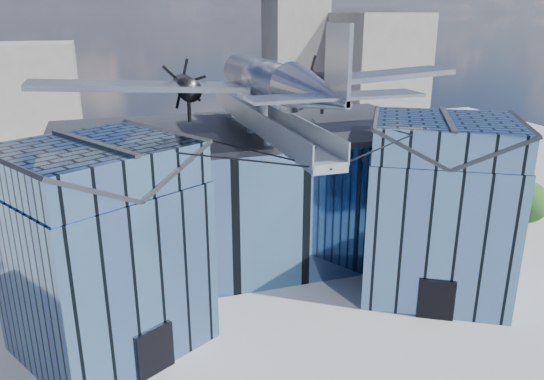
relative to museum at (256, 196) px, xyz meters
name	(u,v)px	position (x,y,z in m)	size (l,w,h in m)	color
ground_plane	(281,304)	(0.00, -5.82, -5.54)	(120.00, 120.00, 0.00)	gray
museum	(256,196)	(0.00, 0.00, 0.00)	(32.88, 24.50, 17.60)	#4E72A0
bg_towers	(180,70)	(1.45, 44.67, 4.47)	(77.00, 24.50, 26.00)	slate
tree_plaza_e	(527,202)	(21.80, -2.74, -1.97)	(4.47, 4.47, 5.28)	#372316
tree_side_e	(511,185)	(24.72, 2.35, -2.41)	(3.36, 3.36, 4.62)	#372316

